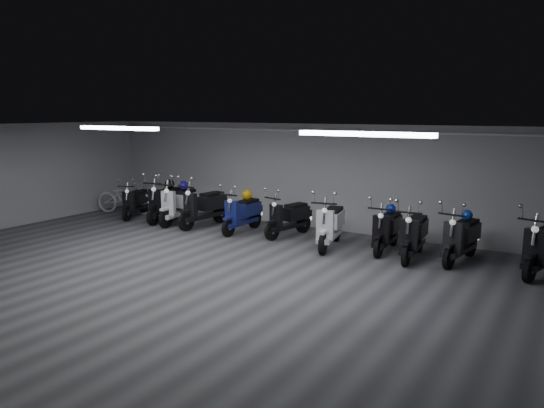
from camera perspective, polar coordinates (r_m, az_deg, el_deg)
The scene contains 22 objects.
floor at distance 10.09m, azimuth -8.75°, elevation -7.93°, with size 14.00×10.00×0.01m, color #3E3E41.
ceiling at distance 9.60m, azimuth -9.20°, elevation 8.23°, with size 14.00×10.00×0.01m, color slate.
back_wall at distance 13.88m, azimuth 4.68°, elevation 3.06°, with size 14.00×0.01×2.80m, color #A0A0A2.
fluor_strip_left at distance 12.43m, azimuth -16.69°, elevation 8.05°, with size 2.40×0.18×0.08m, color white.
fluor_strip_right at distance 8.88m, azimuth 10.17°, elevation 7.63°, with size 2.40×0.18×0.08m, color white.
conduit at distance 13.70m, azimuth 4.59°, elevation 8.10°, with size 0.05×0.05×13.60m, color white.
scooter_0 at distance 15.81m, azimuth -14.94°, elevation 0.79°, with size 0.56×1.68×1.25m, color black, non-canonical shape.
scooter_1 at distance 15.08m, azimuth -11.76°, elevation 0.88°, with size 0.65×1.96×1.46m, color black, non-canonical shape.
scooter_2 at distance 14.67m, azimuth -10.30°, elevation 0.68°, with size 0.66×1.97×1.46m, color white, non-canonical shape.
scooter_3 at distance 14.13m, azimuth -7.58°, elevation 0.40°, with size 0.66×1.97×1.47m, color black, non-canonical shape.
scooter_4 at distance 13.40m, azimuth -3.35°, elevation -0.36°, with size 0.59×1.78×1.33m, color navy, non-canonical shape.
scooter_5 at distance 12.93m, azimuth 1.80°, elevation -0.81°, with size 0.58×1.74×1.29m, color black, non-canonical shape.
scooter_6 at distance 11.91m, azimuth 6.48°, elevation -1.51°, with size 0.64×1.91×1.42m, color white, non-canonical shape.
scooter_7 at distance 11.80m, azimuth 12.63°, elevation -2.02°, with size 0.60×1.79×1.34m, color black, non-canonical shape.
scooter_8 at distance 11.35m, azimuth 15.43°, elevation -2.50°, with size 0.62×1.86×1.38m, color black, non-canonical shape.
scooter_9 at distance 11.37m, azimuth 20.25°, elevation -2.75°, with size 0.62×1.85×1.38m, color black, non-canonical shape.
bicycle at distance 16.50m, azimuth -15.94°, elevation 1.11°, with size 0.68×1.92×1.24m, color white.
helmet_0 at distance 11.98m, azimuth 13.01°, elevation -0.51°, with size 0.23×0.23×0.23m, color navy.
helmet_1 at distance 13.55m, azimuth -2.76°, elevation 1.02°, with size 0.27×0.27×0.27m, color #D8990C.
helmet_2 at distance 11.56m, azimuth 20.78°, elevation -1.17°, with size 0.23×0.23×0.23m, color #0E359A.
helmet_3 at distance 14.84m, azimuth -9.75°, elevation 2.02°, with size 0.27×0.27×0.27m, color #1D0B7F.
helmet_4 at distance 15.27m, azimuth -11.27°, elevation 2.20°, with size 0.28×0.28×0.28m, color black.
Camera 1 is at (6.31, -7.23, 3.11)m, focal length 34.01 mm.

